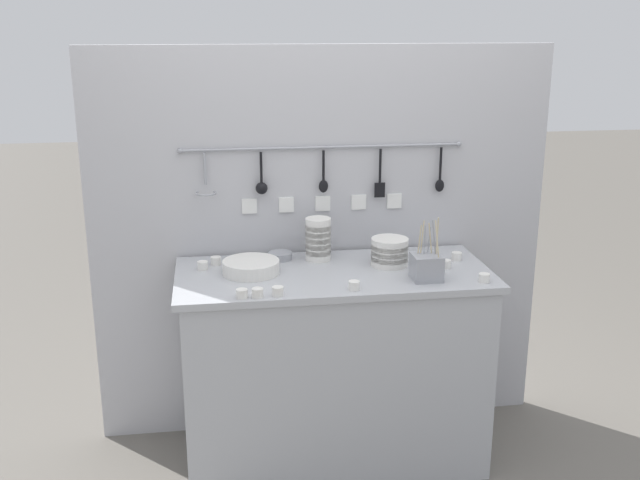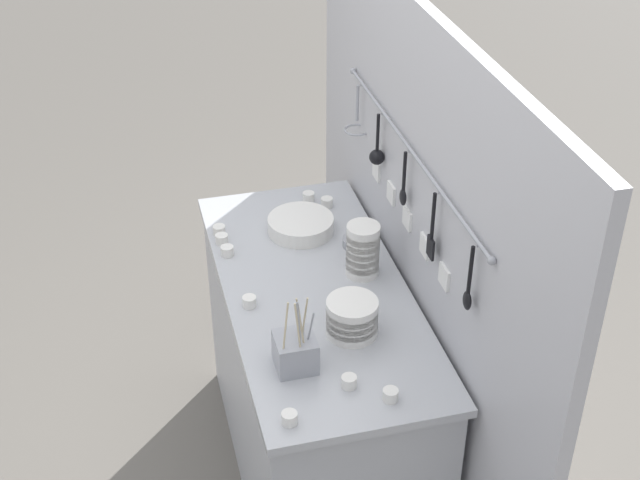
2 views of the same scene
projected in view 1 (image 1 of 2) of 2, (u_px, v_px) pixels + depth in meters
The scene contains 17 objects.
ground_plane at pixel (333, 455), 3.55m from camera, with size 20.00×20.00×0.00m, color #666059.
counter at pixel (333, 366), 3.42m from camera, with size 1.38×0.62×0.92m.
back_wall at pixel (322, 244), 3.61m from camera, with size 2.18×0.11×1.88m.
bowl_stack_tall_left at pixel (390, 252), 3.36m from camera, with size 0.17×0.17×0.13m.
bowl_stack_back_corner at pixel (318, 239), 3.42m from camera, with size 0.12×0.12×0.20m.
plate_stack at pixel (251, 267), 3.26m from camera, with size 0.25×0.25×0.06m.
steel_mixing_bowl at pixel (280, 256), 3.45m from camera, with size 0.11×0.11×0.03m.
cutlery_caddy at pixel (427, 266), 3.18m from camera, with size 0.12×0.12×0.27m.
cup_back_left at pixel (354, 285), 3.06m from camera, with size 0.05×0.05×0.04m.
cup_beside_plates at pixel (457, 256), 3.44m from camera, with size 0.05×0.05×0.04m.
cup_front_left at pixel (484, 278), 3.15m from camera, with size 0.05×0.05×0.04m.
cup_front_right at pixel (216, 261), 3.38m from camera, with size 0.05×0.05×0.04m.
cup_edge_near at pixel (203, 265), 3.31m from camera, with size 0.05×0.05×0.04m.
cup_edge_far at pixel (446, 264), 3.33m from camera, with size 0.05×0.05×0.04m.
cup_mid_row at pixel (258, 293), 2.98m from camera, with size 0.05×0.05×0.04m.
cup_centre at pixel (242, 294), 2.97m from camera, with size 0.05×0.05×0.04m.
cup_back_right at pixel (278, 291), 3.00m from camera, with size 0.05×0.05×0.04m.
Camera 1 is at (-0.52, -3.07, 1.98)m, focal length 42.00 mm.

